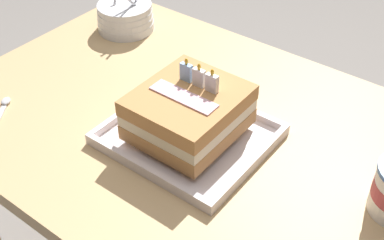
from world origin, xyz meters
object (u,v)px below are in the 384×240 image
(foil_tray, at_px, (189,136))
(serving_spoon_near_tray, at_px, (3,108))
(bowl_stack, at_px, (125,17))
(birthday_cake, at_px, (189,112))

(foil_tray, relative_size, serving_spoon_near_tray, 2.74)
(foil_tray, distance_m, serving_spoon_near_tray, 0.41)
(bowl_stack, xyz_separation_m, serving_spoon_near_tray, (0.03, -0.42, -0.03))
(foil_tray, xyz_separation_m, birthday_cake, (-0.00, 0.00, 0.06))
(birthday_cake, distance_m, serving_spoon_near_tray, 0.42)
(birthday_cake, height_order, serving_spoon_near_tray, birthday_cake)
(foil_tray, distance_m, bowl_stack, 0.48)
(birthday_cake, xyz_separation_m, serving_spoon_near_tray, (-0.38, -0.17, -0.07))
(birthday_cake, relative_size, bowl_stack, 1.38)
(birthday_cake, xyz_separation_m, bowl_stack, (-0.41, 0.25, -0.03))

